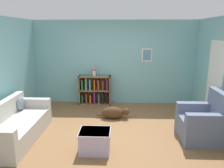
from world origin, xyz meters
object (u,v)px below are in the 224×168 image
object	(u,v)px
recliner_chair	(204,123)
vase	(94,71)
bookshelf	(95,90)
dog	(114,113)
coffee_table	(95,140)
couch	(15,126)

from	to	relation	value
recliner_chair	vase	xyz separation A→B (m)	(-2.60, 2.23, 0.71)
bookshelf	vase	xyz separation A→B (m)	(-0.01, -0.02, 0.63)
recliner_chair	dog	xyz separation A→B (m)	(-1.94, 1.06, -0.21)
recliner_chair	coffee_table	size ratio (longest dim) A/B	1.79
recliner_chair	coffee_table	xyz separation A→B (m)	(-2.25, -0.60, -0.15)
couch	vase	distance (m)	2.90
coffee_table	dog	xyz separation A→B (m)	(0.31, 1.66, -0.06)
couch	bookshelf	world-z (taller)	bookshelf
dog	coffee_table	bearing A→B (deg)	-100.63
dog	vase	bearing A→B (deg)	119.33
vase	couch	bearing A→B (deg)	-120.26
recliner_chair	couch	bearing A→B (deg)	-177.42
couch	bookshelf	distance (m)	2.81
bookshelf	coffee_table	xyz separation A→B (m)	(0.34, -2.84, -0.22)
bookshelf	coffee_table	distance (m)	2.87
vase	bookshelf	bearing A→B (deg)	59.54
dog	vase	world-z (taller)	vase
couch	bookshelf	bearing A→B (deg)	59.74
vase	coffee_table	bearing A→B (deg)	-83.02
coffee_table	dog	size ratio (longest dim) A/B	0.66
couch	vase	xyz separation A→B (m)	(1.40, 2.41, 0.79)
couch	bookshelf	xyz separation A→B (m)	(1.41, 2.42, 0.15)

